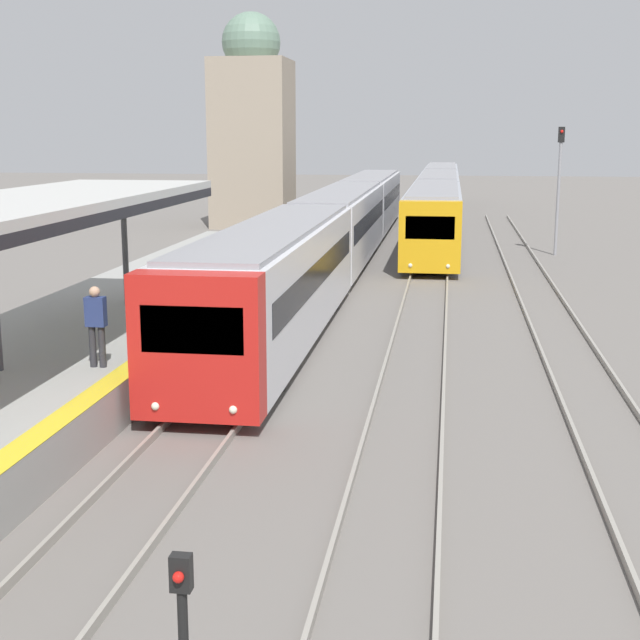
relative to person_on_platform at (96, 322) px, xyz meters
name	(u,v)px	position (x,y,z in m)	size (l,w,h in m)	color
person_on_platform	(96,322)	(0.00, 0.00, 0.00)	(0.40, 0.22, 1.66)	#2D2D33
train_near	(341,224)	(2.37, 21.31, -0.12)	(2.52, 45.11, 3.19)	red
train_far	(438,196)	(6.26, 39.37, -0.13)	(2.44, 43.37, 3.16)	gold
signal_post_near	(183,620)	(4.61, -9.34, -0.78)	(0.20, 0.21, 1.77)	black
signal_mast_far	(559,177)	(11.93, 25.86, 1.75)	(0.28, 0.29, 5.88)	gray
distant_domed_building	(252,127)	(-4.88, 36.74, 4.07)	(4.49, 4.49, 12.57)	gray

